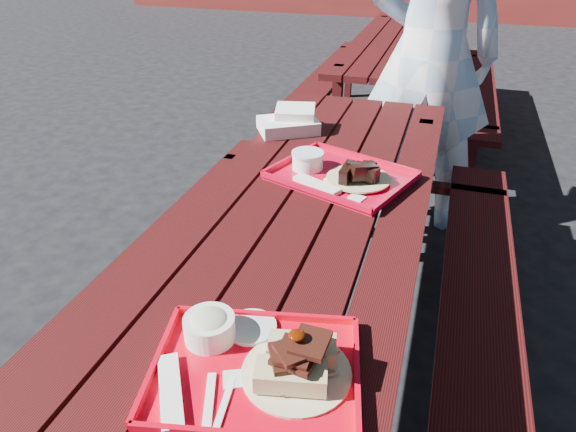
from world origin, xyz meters
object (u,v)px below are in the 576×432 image
Objects in this scene: picnic_table_near at (302,262)px; picnic_table_far at (403,63)px; near_tray at (256,356)px; person at (430,55)px; far_tray at (338,173)px.

picnic_table_near is 2.80m from picnic_table_far.
picnic_table_near is 0.68m from near_tray.
person reaches higher than picnic_table_far.
near_tray is (0.09, -3.44, 0.22)m from picnic_table_far.
picnic_table_far is 3.45m from near_tray.
picnic_table_far is 4.47× the size of far_tray.
far_tray is 0.29× the size of person.
near_tray is 0.90m from far_tray.
picnic_table_near is 5.12× the size of near_tray.
far_tray is 1.17m from person.
near_tray reaches higher than far_tray.
near_tray is (0.09, -0.64, 0.22)m from picnic_table_near.
person is at bearing -79.56° from picnic_table_far.
far_tray is (-0.04, 0.90, -0.01)m from near_tray.
picnic_table_far is 1.47m from person.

